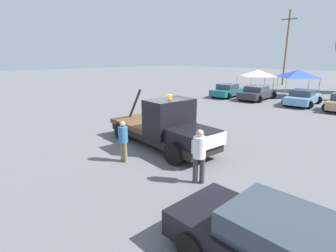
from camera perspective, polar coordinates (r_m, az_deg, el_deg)
ground_plane at (r=12.36m, az=-1.64°, el=-4.28°), size 160.00×160.00×0.00m
tow_truck at (r=11.79m, az=-0.55°, el=-0.34°), size 6.24×2.59×2.51m
person_near_truck at (r=8.53m, az=6.82°, el=-5.79°), size 0.41×0.41×1.84m
person_at_hood at (r=10.40m, az=-9.73°, el=-2.71°), size 0.37×0.37×1.65m
parked_car_teal at (r=27.90m, az=12.96°, el=7.51°), size 2.59×4.60×1.34m
parked_car_charcoal at (r=26.87m, az=18.83°, el=6.83°), size 2.65×4.87×1.34m
parked_car_skyblue at (r=25.29m, az=27.24°, el=5.51°), size 2.68×4.72×1.34m
canopy_tent_white at (r=32.37m, az=19.01°, el=10.86°), size 3.40×3.40×2.59m
canopy_tent_blue at (r=29.97m, az=26.41°, el=10.19°), size 3.41×3.41×2.78m
utility_pole at (r=42.39m, az=24.37°, el=15.49°), size 2.20×0.24×10.31m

